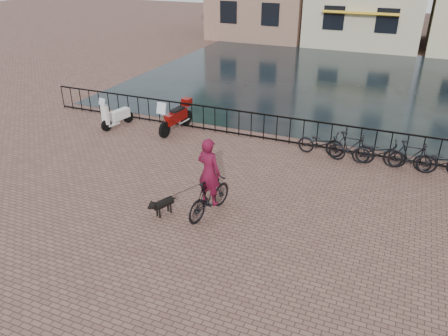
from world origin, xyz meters
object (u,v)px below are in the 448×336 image
at_px(cyclist, 209,182).
at_px(motorcycle, 175,114).
at_px(dog, 164,206).
at_px(scooter, 116,110).

relative_size(cyclist, motorcycle, 1.26).
bearing_deg(dog, scooter, 158.13).
bearing_deg(cyclist, motorcycle, -41.73).
height_order(cyclist, dog, cyclist).
bearing_deg(cyclist, dog, 35.49).
bearing_deg(scooter, motorcycle, 24.19).
relative_size(motorcycle, scooter, 1.33).
height_order(motorcycle, scooter, motorcycle).
height_order(cyclist, motorcycle, cyclist).
xyz_separation_m(cyclist, dog, (-1.13, -0.50, -0.71)).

